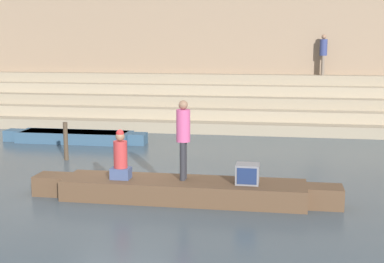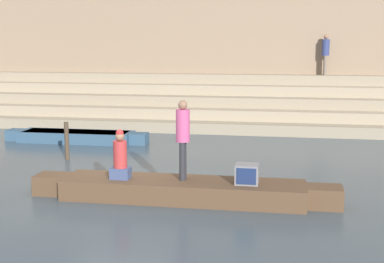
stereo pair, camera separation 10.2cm
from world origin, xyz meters
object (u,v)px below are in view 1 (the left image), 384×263
Objects in this scene: person_rowing at (121,158)px; mooring_post at (66,141)px; person_standing at (183,134)px; person_on_steps at (323,52)px; tv_set at (247,174)px; moored_boat_shore at (75,136)px; rowboat_main at (183,189)px.

person_rowing reaches higher than mooring_post.
person_standing is 12.69m from person_on_steps.
person_standing is 1.52m from person_rowing.
tv_set reaches higher than moored_boat_shore.
mooring_post is at bearing 141.51° from rowboat_main.
person_rowing is 2.84m from tv_set.
rowboat_main is at bearing -7.77° from person_rowing.
rowboat_main is 1.34× the size of moored_boat_shore.
person_on_steps is (8.00, 8.62, 2.51)m from mooring_post.
mooring_post is at bearing 143.10° from tv_set.
moored_boat_shore is at bearing 121.88° from person_standing.
tv_set reaches higher than rowboat_main.
person_on_steps is (5.21, 12.16, 2.16)m from person_rowing.
mooring_post is 0.67× the size of person_on_steps.
person_rowing is 7.32m from moored_boat_shore.
person_on_steps reaches higher than tv_set.
tv_set is at bearing -31.97° from mooring_post.
person_rowing is 4.52m from mooring_post.
moored_boat_shore is 3.02× the size of person_on_steps.
rowboat_main is at bearing -39.56° from mooring_post.
rowboat_main is 13.83× the size of tv_set.
rowboat_main reaches higher than moored_boat_shore.
person_rowing is at bearing 179.56° from person_standing.
person_on_steps is at bearing 65.02° from person_standing.
moored_boat_shore is at bearing 130.87° from tv_set.
moored_boat_shore is (-5.02, 6.23, -0.04)m from rowboat_main.
mooring_post is (-4.19, 3.46, 0.33)m from rowboat_main.
person_on_steps is (8.83, 5.85, 2.88)m from moored_boat_shore.
person_rowing reaches higher than rowboat_main.
tv_set is 12.59m from person_on_steps.
rowboat_main is 4.05× the size of person_on_steps.
person_rowing is at bearing 175.96° from tv_set.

